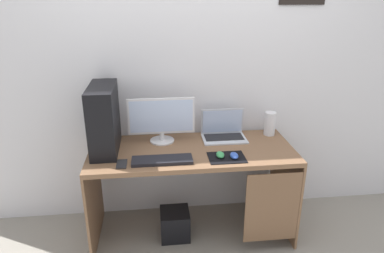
# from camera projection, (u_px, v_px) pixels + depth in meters

# --- Properties ---
(ground_plane) EXTENTS (8.00, 8.00, 0.00)m
(ground_plane) POSITION_uv_depth(u_px,v_px,m) (192.00, 230.00, 2.89)
(ground_plane) COLOR gray
(wall_back) EXTENTS (4.00, 0.05, 2.60)m
(wall_back) POSITION_uv_depth(u_px,v_px,m) (187.00, 64.00, 2.76)
(wall_back) COLOR silver
(wall_back) RESTS_ON ground_plane
(desk) EXTENTS (1.53, 0.65, 0.73)m
(desk) POSITION_uv_depth(u_px,v_px,m) (195.00, 166.00, 2.67)
(desk) COLOR brown
(desk) RESTS_ON ground_plane
(pc_tower) EXTENTS (0.18, 0.47, 0.49)m
(pc_tower) POSITION_uv_depth(u_px,v_px,m) (104.00, 119.00, 2.53)
(pc_tower) COLOR black
(pc_tower) RESTS_ON desk
(monitor) EXTENTS (0.51, 0.19, 0.35)m
(monitor) POSITION_uv_depth(u_px,v_px,m) (161.00, 120.00, 2.69)
(monitor) COLOR silver
(monitor) RESTS_ON desk
(laptop) EXTENTS (0.35, 0.23, 0.23)m
(laptop) POSITION_uv_depth(u_px,v_px,m) (223.00, 132.00, 2.81)
(laptop) COLOR #B7BCC6
(laptop) RESTS_ON desk
(speaker) EXTENTS (0.09, 0.09, 0.19)m
(speaker) POSITION_uv_depth(u_px,v_px,m) (270.00, 124.00, 2.86)
(speaker) COLOR silver
(speaker) RESTS_ON desk
(keyboard) EXTENTS (0.42, 0.14, 0.02)m
(keyboard) POSITION_uv_depth(u_px,v_px,m) (162.00, 160.00, 2.42)
(keyboard) COLOR black
(keyboard) RESTS_ON desk
(mousepad) EXTENTS (0.26, 0.20, 0.00)m
(mousepad) POSITION_uv_depth(u_px,v_px,m) (227.00, 157.00, 2.48)
(mousepad) COLOR black
(mousepad) RESTS_ON desk
(mouse_left) EXTENTS (0.06, 0.10, 0.03)m
(mouse_left) POSITION_uv_depth(u_px,v_px,m) (220.00, 155.00, 2.48)
(mouse_left) COLOR #338C4C
(mouse_left) RESTS_ON mousepad
(mouse_right) EXTENTS (0.06, 0.10, 0.03)m
(mouse_right) POSITION_uv_depth(u_px,v_px,m) (234.00, 156.00, 2.47)
(mouse_right) COLOR #2D51B2
(mouse_right) RESTS_ON mousepad
(cell_phone) EXTENTS (0.07, 0.13, 0.01)m
(cell_phone) POSITION_uv_depth(u_px,v_px,m) (122.00, 164.00, 2.38)
(cell_phone) COLOR #232326
(cell_phone) RESTS_ON desk
(subwoofer) EXTENTS (0.23, 0.23, 0.23)m
(subwoofer) POSITION_uv_depth(u_px,v_px,m) (175.00, 224.00, 2.78)
(subwoofer) COLOR black
(subwoofer) RESTS_ON ground_plane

